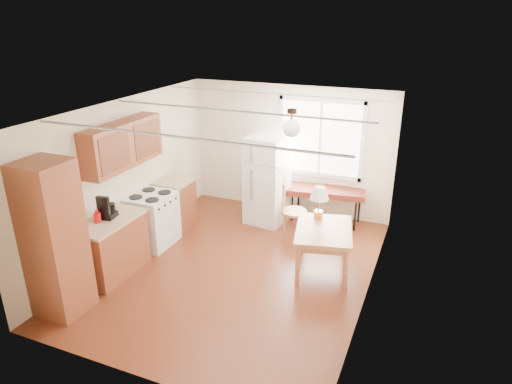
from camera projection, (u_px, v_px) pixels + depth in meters
The scene contains 11 objects.
room_shell at pixel (236, 194), 6.71m from camera, with size 4.60×5.60×2.62m.
kitchen_run at pixel (116, 217), 6.93m from camera, with size 0.65×3.40×2.20m.
window_unit at pixel (320, 138), 8.51m from camera, with size 1.64×0.05×1.51m.
pendant_light at pixel (292, 127), 6.44m from camera, with size 0.26×0.26×0.40m.
refrigerator at pixel (267, 180), 8.49m from camera, with size 0.76×0.76×1.67m.
bench at pixel (326, 192), 8.56m from camera, with size 1.50×0.75×0.66m.
dining_table at pixel (324, 235), 6.93m from camera, with size 1.06×1.27×0.69m.
chair at pixel (289, 205), 7.98m from camera, with size 0.50×0.49×1.05m.
table_lamp at pixel (319, 196), 7.12m from camera, with size 0.30×0.30×0.53m.
coffee_maker at pixel (107, 210), 6.71m from camera, with size 0.22×0.26×0.37m.
kettle at pixel (97, 217), 6.60m from camera, with size 0.11×0.11×0.20m.
Camera 1 is at (2.66, -5.64, 3.76)m, focal length 32.00 mm.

